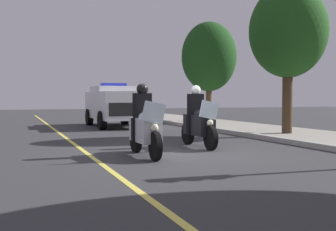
{
  "coord_description": "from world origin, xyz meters",
  "views": [
    {
      "loc": [
        9.62,
        -3.9,
        1.38
      ],
      "look_at": [
        -0.67,
        0.0,
        0.9
      ],
      "focal_mm": 44.44,
      "sensor_mm": 36.0,
      "label": 1
    }
  ],
  "objects_px": {
    "tree_far_back": "(209,57)",
    "tree_mid_block": "(288,32)",
    "police_motorcycle_lead_right": "(198,122)",
    "police_suv": "(114,104)",
    "police_motorcycle_lead_left": "(145,126)"
  },
  "relations": [
    {
      "from": "police_motorcycle_lead_right",
      "to": "tree_far_back",
      "type": "relative_size",
      "value": 0.4
    },
    {
      "from": "police_motorcycle_lead_right",
      "to": "police_motorcycle_lead_left",
      "type": "bearing_deg",
      "value": -58.76
    },
    {
      "from": "tree_mid_block",
      "to": "tree_far_back",
      "type": "height_order",
      "value": "tree_far_back"
    },
    {
      "from": "police_motorcycle_lead_right",
      "to": "police_suv",
      "type": "distance_m",
      "value": 8.72
    },
    {
      "from": "tree_far_back",
      "to": "police_motorcycle_lead_left",
      "type": "bearing_deg",
      "value": -32.97
    },
    {
      "from": "police_suv",
      "to": "tree_mid_block",
      "type": "relative_size",
      "value": 0.93
    },
    {
      "from": "police_motorcycle_lead_left",
      "to": "tree_far_back",
      "type": "height_order",
      "value": "tree_far_back"
    },
    {
      "from": "tree_far_back",
      "to": "tree_mid_block",
      "type": "bearing_deg",
      "value": -5.38
    },
    {
      "from": "police_motorcycle_lead_left",
      "to": "police_suv",
      "type": "height_order",
      "value": "police_suv"
    },
    {
      "from": "police_motorcycle_lead_right",
      "to": "tree_mid_block",
      "type": "height_order",
      "value": "tree_mid_block"
    },
    {
      "from": "police_motorcycle_lead_left",
      "to": "police_suv",
      "type": "bearing_deg",
      "value": 170.71
    },
    {
      "from": "police_motorcycle_lead_right",
      "to": "tree_mid_block",
      "type": "bearing_deg",
      "value": 113.73
    },
    {
      "from": "police_motorcycle_lead_right",
      "to": "tree_mid_block",
      "type": "relative_size",
      "value": 0.4
    },
    {
      "from": "police_motorcycle_lead_right",
      "to": "police_suv",
      "type": "relative_size",
      "value": 0.44
    },
    {
      "from": "police_motorcycle_lead_right",
      "to": "tree_mid_block",
      "type": "xyz_separation_m",
      "value": [
        -1.93,
        4.39,
        3.01
      ]
    }
  ]
}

